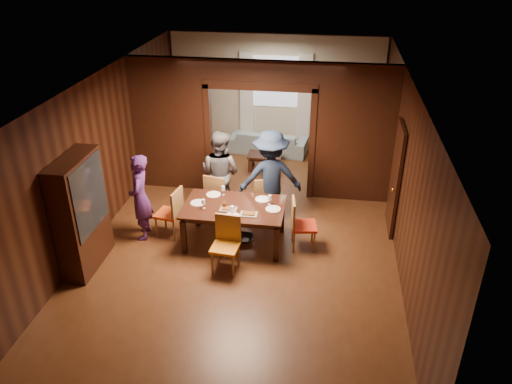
% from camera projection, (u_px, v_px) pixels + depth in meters
% --- Properties ---
extents(floor, '(9.00, 9.00, 0.00)m').
position_uv_depth(floor, '(248.00, 230.00, 9.65)').
color(floor, '#4C2A15').
rests_on(floor, ground).
extents(ceiling, '(5.50, 9.00, 0.02)m').
position_uv_depth(ceiling, '(246.00, 82.00, 8.30)').
color(ceiling, silver).
rests_on(ceiling, room_walls).
extents(room_walls, '(5.52, 9.01, 2.90)m').
position_uv_depth(room_walls, '(262.00, 123.00, 10.60)').
color(room_walls, black).
rests_on(room_walls, floor).
extents(person_purple, '(0.51, 0.67, 1.65)m').
position_uv_depth(person_purple, '(140.00, 197.00, 9.08)').
color(person_purple, '#482163').
rests_on(person_purple, floor).
extents(person_grey, '(1.04, 0.94, 1.77)m').
position_uv_depth(person_grey, '(220.00, 173.00, 9.85)').
color(person_grey, '#4F4F56').
rests_on(person_grey, floor).
extents(person_navy, '(1.35, 0.97, 1.88)m').
position_uv_depth(person_navy, '(271.00, 177.00, 9.55)').
color(person_navy, '#162239').
rests_on(person_navy, floor).
extents(sofa, '(2.05, 0.98, 0.58)m').
position_uv_depth(sofa, '(269.00, 141.00, 12.89)').
color(sofa, '#819DA9').
rests_on(sofa, floor).
extents(serving_bowl, '(0.37, 0.37, 0.09)m').
position_uv_depth(serving_bowl, '(243.00, 203.00, 8.94)').
color(serving_bowl, black).
rests_on(serving_bowl, dining_table).
extents(dining_table, '(1.81, 1.12, 0.76)m').
position_uv_depth(dining_table, '(234.00, 224.00, 9.10)').
color(dining_table, black).
rests_on(dining_table, floor).
extents(coffee_table, '(0.80, 0.50, 0.40)m').
position_uv_depth(coffee_table, '(265.00, 162.00, 11.97)').
color(coffee_table, black).
rests_on(coffee_table, floor).
extents(chair_left, '(0.51, 0.51, 0.97)m').
position_uv_depth(chair_left, '(168.00, 212.00, 9.28)').
color(chair_left, '#E94E15').
rests_on(chair_left, floor).
extents(chair_right, '(0.50, 0.50, 0.97)m').
position_uv_depth(chair_right, '(304.00, 224.00, 8.90)').
color(chair_right, red).
rests_on(chair_right, floor).
extents(chair_far_l, '(0.53, 0.53, 0.97)m').
position_uv_depth(chair_far_l, '(219.00, 195.00, 9.89)').
color(chair_far_l, '#C74F12').
rests_on(chair_far_l, floor).
extents(chair_far_r, '(0.55, 0.55, 0.97)m').
position_uv_depth(chair_far_r, '(264.00, 197.00, 9.80)').
color(chair_far_r, '#D34A13').
rests_on(chair_far_r, floor).
extents(chair_near, '(0.48, 0.48, 0.97)m').
position_uv_depth(chair_near, '(225.00, 246.00, 8.30)').
color(chair_near, orange).
rests_on(chair_near, floor).
extents(hutch, '(0.40, 1.20, 2.00)m').
position_uv_depth(hutch, '(81.00, 214.00, 8.21)').
color(hutch, black).
rests_on(hutch, floor).
extents(door_right, '(0.06, 0.90, 2.10)m').
position_uv_depth(door_right, '(395.00, 179.00, 9.24)').
color(door_right, black).
rests_on(door_right, floor).
extents(window_far, '(1.20, 0.03, 1.30)m').
position_uv_depth(window_far, '(276.00, 82.00, 12.74)').
color(window_far, silver).
rests_on(window_far, back_wall).
extents(curtain_left, '(0.35, 0.06, 2.40)m').
position_uv_depth(curtain_left, '(247.00, 98.00, 13.01)').
color(curtain_left, white).
rests_on(curtain_left, back_wall).
extents(curtain_right, '(0.35, 0.06, 2.40)m').
position_uv_depth(curtain_right, '(304.00, 101.00, 12.82)').
color(curtain_right, white).
rests_on(curtain_right, back_wall).
extents(plate_left, '(0.27, 0.27, 0.01)m').
position_uv_depth(plate_left, '(198.00, 203.00, 9.02)').
color(plate_left, silver).
rests_on(plate_left, dining_table).
extents(plate_far_l, '(0.27, 0.27, 0.01)m').
position_uv_depth(plate_far_l, '(214.00, 194.00, 9.30)').
color(plate_far_l, white).
rests_on(plate_far_l, dining_table).
extents(plate_far_r, '(0.27, 0.27, 0.01)m').
position_uv_depth(plate_far_r, '(263.00, 199.00, 9.14)').
color(plate_far_r, white).
rests_on(plate_far_r, dining_table).
extents(plate_right, '(0.27, 0.27, 0.01)m').
position_uv_depth(plate_right, '(273.00, 209.00, 8.82)').
color(plate_right, silver).
rests_on(plate_right, dining_table).
extents(plate_near, '(0.27, 0.27, 0.01)m').
position_uv_depth(plate_near, '(232.00, 216.00, 8.60)').
color(plate_near, silver).
rests_on(plate_near, dining_table).
extents(platter_a, '(0.30, 0.20, 0.04)m').
position_uv_depth(platter_a, '(228.00, 209.00, 8.81)').
color(platter_a, slate).
rests_on(platter_a, dining_table).
extents(platter_b, '(0.30, 0.20, 0.04)m').
position_uv_depth(platter_b, '(249.00, 214.00, 8.65)').
color(platter_b, gray).
rests_on(platter_b, dining_table).
extents(wineglass_left, '(0.08, 0.08, 0.18)m').
position_uv_depth(wineglass_left, '(203.00, 204.00, 8.81)').
color(wineglass_left, white).
rests_on(wineglass_left, dining_table).
extents(wineglass_far, '(0.08, 0.08, 0.18)m').
position_uv_depth(wineglass_far, '(223.00, 190.00, 9.27)').
color(wineglass_far, silver).
rests_on(wineglass_far, dining_table).
extents(wineglass_right, '(0.08, 0.08, 0.18)m').
position_uv_depth(wineglass_right, '(270.00, 200.00, 8.94)').
color(wineglass_right, white).
rests_on(wineglass_right, dining_table).
extents(tumbler, '(0.07, 0.07, 0.14)m').
position_uv_depth(tumbler, '(232.00, 210.00, 8.67)').
color(tumbler, white).
rests_on(tumbler, dining_table).
extents(condiment_jar, '(0.08, 0.08, 0.11)m').
position_uv_depth(condiment_jar, '(224.00, 205.00, 8.86)').
color(condiment_jar, '#4D2D12').
rests_on(condiment_jar, dining_table).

